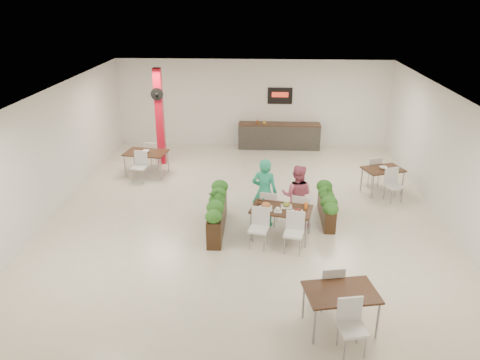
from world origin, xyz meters
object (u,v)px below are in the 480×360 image
(service_counter, at_px, (279,135))
(main_table, at_px, (281,213))
(planter_left, at_px, (217,210))
(planter_right, at_px, (327,202))
(diner_man, at_px, (264,192))
(side_table_a, at_px, (146,155))
(diner_woman, at_px, (297,196))
(red_column, at_px, (160,116))
(side_table_c, at_px, (341,297))
(side_table_b, at_px, (383,173))

(service_counter, bearing_deg, main_table, -91.07)
(planter_left, distance_m, planter_right, 2.83)
(diner_man, distance_m, planter_left, 1.25)
(planter_right, xyz_separation_m, side_table_a, (-5.34, 2.91, 0.16))
(planter_right, height_order, side_table_a, side_table_a)
(diner_woman, relative_size, planter_right, 0.92)
(service_counter, xyz_separation_m, diner_woman, (0.28, -6.17, 0.30))
(diner_woman, distance_m, planter_left, 1.99)
(red_column, bearing_deg, planter_left, -63.44)
(planter_left, bearing_deg, diner_woman, 11.01)
(red_column, xyz_separation_m, main_table, (3.87, -4.96, -1.01))
(diner_woman, bearing_deg, red_column, -32.99)
(planter_right, bearing_deg, service_counter, 100.47)
(planter_left, relative_size, side_table_c, 1.27)
(side_table_c, bearing_deg, diner_man, 97.99)
(side_table_a, height_order, side_table_c, same)
(red_column, height_order, side_table_a, red_column)
(planter_left, height_order, side_table_b, planter_left)
(diner_man, height_order, side_table_b, diner_man)
(side_table_b, bearing_deg, service_counter, 105.82)
(diner_woman, height_order, planter_left, diner_woman)
(diner_man, xyz_separation_m, side_table_a, (-3.75, 3.25, -0.23))
(diner_woman, bearing_deg, main_table, 70.02)
(side_table_a, bearing_deg, side_table_c, -46.14)
(service_counter, distance_m, diner_man, 6.21)
(diner_man, xyz_separation_m, side_table_c, (1.32, -3.85, -0.24))
(side_table_c, bearing_deg, planter_right, 75.30)
(red_column, relative_size, diner_man, 1.84)
(planter_left, xyz_separation_m, side_table_a, (-2.61, 3.62, 0.11))
(service_counter, distance_m, planter_left, 6.76)
(planter_left, relative_size, side_table_b, 1.27)
(red_column, xyz_separation_m, diner_man, (3.48, -4.31, -0.77))
(diner_woman, height_order, side_table_a, diner_woman)
(main_table, distance_m, planter_right, 1.57)
(planter_left, bearing_deg, side_table_b, 29.12)
(service_counter, height_order, side_table_c, service_counter)
(planter_right, bearing_deg, main_table, -140.66)
(side_table_a, bearing_deg, planter_left, -45.93)
(diner_man, bearing_deg, side_table_b, -135.47)
(service_counter, bearing_deg, planter_right, -79.53)
(planter_left, height_order, side_table_c, planter_left)
(red_column, xyz_separation_m, side_table_a, (-0.27, -1.06, -1.01))
(side_table_a, bearing_deg, side_table_b, -0.45)
(service_counter, relative_size, side_table_b, 1.80)
(side_table_a, bearing_deg, service_counter, 42.78)
(red_column, xyz_separation_m, side_table_b, (6.87, -2.16, -1.02))
(diner_woman, height_order, side_table_c, diner_woman)
(planter_right, bearing_deg, diner_woman, -157.10)
(main_table, height_order, side_table_b, same)
(main_table, distance_m, diner_woman, 0.79)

